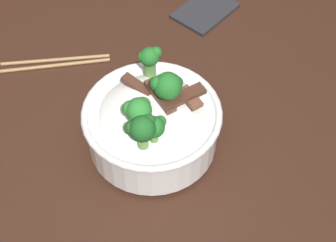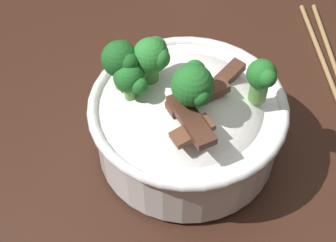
% 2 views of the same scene
% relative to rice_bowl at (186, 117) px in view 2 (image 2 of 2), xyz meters
% --- Properties ---
extents(dining_table, '(1.20, 1.06, 0.82)m').
position_rel_rice_bowl_xyz_m(dining_table, '(-0.04, 0.13, -0.19)').
color(dining_table, '#381E14').
rests_on(dining_table, ground).
extents(rice_bowl, '(0.23, 0.23, 0.17)m').
position_rel_rice_bowl_xyz_m(rice_bowl, '(0.00, 0.00, 0.00)').
color(rice_bowl, white).
rests_on(rice_bowl, dining_table).
extents(chopsticks_pair, '(0.18, 0.15, 0.01)m').
position_rel_rice_bowl_xyz_m(chopsticks_pair, '(0.00, 0.27, -0.06)').
color(chopsticks_pair, '#9E7A4C').
rests_on(chopsticks_pair, dining_table).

